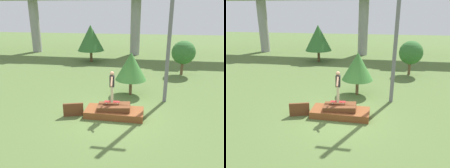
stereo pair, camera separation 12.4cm
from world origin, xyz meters
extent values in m
plane|color=#567038|center=(0.00, 0.00, 0.00)|extent=(80.00, 80.00, 0.00)
cube|color=brown|center=(0.00, 0.00, 0.17)|extent=(2.79, 1.20, 0.34)
cube|color=brown|center=(-0.02, 0.02, 0.46)|extent=(1.59, 0.90, 0.31)
cylinder|color=brown|center=(0.00, 0.00, 0.60)|extent=(1.54, 0.05, 0.05)
cube|color=brown|center=(-1.95, -0.31, 0.33)|extent=(0.94, 0.38, 0.65)
cube|color=maroon|center=(-0.13, 0.08, 0.71)|extent=(0.76, 0.28, 0.01)
cylinder|color=silver|center=(0.13, 0.19, 0.65)|extent=(0.06, 0.03, 0.05)
cylinder|color=silver|center=(0.14, 0.01, 0.65)|extent=(0.06, 0.03, 0.05)
cylinder|color=silver|center=(-0.39, 0.14, 0.65)|extent=(0.06, 0.03, 0.05)
cylinder|color=silver|center=(-0.38, -0.04, 0.65)|extent=(0.06, 0.03, 0.05)
cylinder|color=#C6B78E|center=(-0.13, 0.16, 1.09)|extent=(0.12, 0.12, 0.76)
cylinder|color=#C6B78E|center=(-0.12, -0.01, 1.09)|extent=(0.12, 0.12, 0.76)
cube|color=black|center=(-0.13, 0.08, 1.74)|extent=(0.24, 0.23, 0.55)
sphere|color=#A37556|center=(-0.13, 0.08, 2.12)|extent=(0.19, 0.19, 0.19)
cylinder|color=#A37556|center=(-0.15, 0.39, 1.82)|extent=(0.13, 0.48, 0.39)
cylinder|color=#A37556|center=(-0.10, -0.24, 1.82)|extent=(0.13, 0.48, 0.39)
cylinder|color=gray|center=(-12.10, 15.97, 3.04)|extent=(1.10, 1.10, 6.07)
cylinder|color=gray|center=(0.00, 15.97, 3.04)|extent=(1.10, 1.10, 6.07)
cylinder|color=slate|center=(2.51, 2.22, 3.81)|extent=(0.20, 0.20, 7.61)
cylinder|color=brown|center=(0.54, 3.02, 0.48)|extent=(0.18, 0.18, 0.95)
cone|color=#428438|center=(0.54, 3.02, 1.77)|extent=(1.85, 1.85, 1.63)
cylinder|color=brown|center=(4.23, 8.07, 0.50)|extent=(0.21, 0.21, 1.00)
sphere|color=#336B2D|center=(4.23, 8.07, 1.77)|extent=(1.81, 1.81, 1.81)
cylinder|color=brown|center=(-4.05, 11.45, 0.57)|extent=(0.25, 0.25, 1.13)
cone|color=#336B2D|center=(-4.05, 11.45, 2.36)|extent=(2.59, 2.59, 2.46)
camera|label=1|loc=(1.40, -9.45, 4.83)|focal=35.00mm
camera|label=2|loc=(1.52, -9.43, 4.83)|focal=35.00mm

